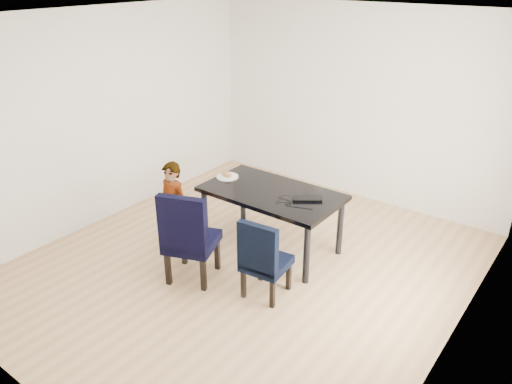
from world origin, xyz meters
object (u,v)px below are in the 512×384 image
Objects in this scene: chair_right at (267,257)px; plate at (227,177)px; laptop at (307,197)px; chair_left at (192,234)px; child at (173,209)px; dining_table at (271,220)px.

plate is at bearing 139.57° from chair_right.
chair_left is at bearing 19.67° from laptop.
laptop is at bearing 4.11° from plate.
chair_left is at bearing -171.00° from chair_right.
chair_right is at bearing -5.53° from chair_left.
child reaches higher than chair_right.
dining_table is 1.15m from child.
plate is (-0.68, 0.01, 0.38)m from dining_table.
dining_table is 1.07m from chair_left.
chair_left reaches higher than chair_right.
chair_right is at bearing 58.72° from laptop.
chair_left is 1.35m from laptop.
chair_right is 1.35m from child.
laptop is (1.27, 0.85, 0.20)m from child.
chair_left reaches higher than plate.
laptop is (1.10, 0.08, 0.01)m from plate.
chair_left is 1.19× the size of chair_right.
child is at bearing -138.01° from dining_table.
chair_left is 0.85m from chair_right.
laptop is (0.42, 0.09, 0.39)m from dining_table.
chair_left is at bearing -23.63° from child.
chair_left is 3.88× the size of plate.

